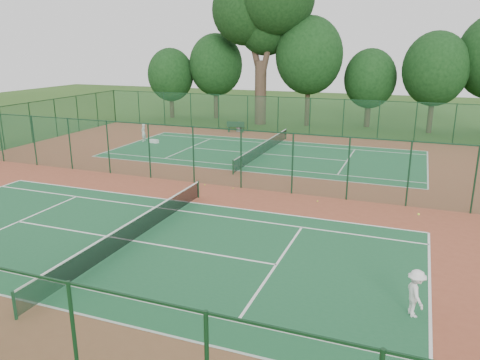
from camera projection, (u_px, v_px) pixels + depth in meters
name	position (u px, v px, depth m)	size (l,w,h in m)	color
ground	(217.00, 185.00, 28.18)	(120.00, 120.00, 0.00)	#294D18
red_pad	(217.00, 185.00, 28.17)	(40.00, 36.00, 0.01)	brown
court_near	(133.00, 241.00, 20.09)	(23.77, 10.97, 0.01)	#1B5732
court_far	(264.00, 154.00, 36.25)	(23.77, 10.97, 0.01)	#1E6137
fence_north	(294.00, 116.00, 43.85)	(40.00, 0.09, 3.50)	#1B5330
fence_divider	(217.00, 157.00, 27.69)	(40.00, 0.09, 3.50)	#194B2F
tennis_net_near	(133.00, 229.00, 19.95)	(0.10, 12.90, 0.97)	#133620
tennis_net_far	(264.00, 147.00, 36.10)	(0.10, 12.90, 0.97)	#123319
player_near	(416.00, 293.00, 14.33)	(0.99, 0.57, 1.54)	white
player_far	(143.00, 132.00, 40.81)	(0.58, 0.38, 1.58)	silver
trash_bin	(239.00, 127.00, 45.53)	(0.53, 0.53, 0.95)	slate
bench	(236.00, 127.00, 45.21)	(1.79, 0.84, 1.06)	#11321C
kit_bag	(154.00, 141.00, 40.30)	(0.81, 0.31, 0.31)	white
stray_ball_a	(233.00, 188.00, 27.43)	(0.07, 0.07, 0.07)	gold
stray_ball_b	(318.00, 201.00, 25.13)	(0.07, 0.07, 0.07)	gold
stray_ball_c	(205.00, 185.00, 28.11)	(0.07, 0.07, 0.07)	#B2C82E
big_tree	(263.00, 9.00, 47.12)	(10.71, 7.84, 16.44)	#3D2C21
evergreen_row	(313.00, 125.00, 49.77)	(39.00, 5.00, 12.00)	black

